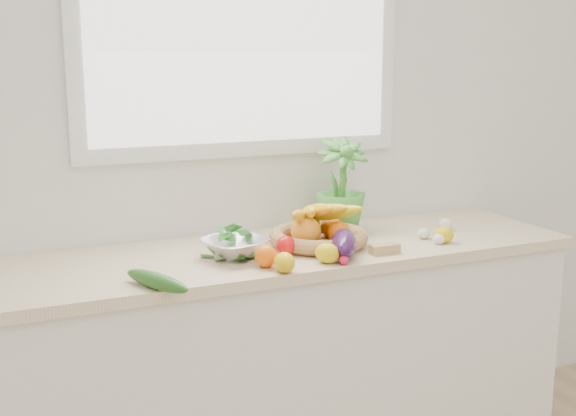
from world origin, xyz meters
name	(u,v)px	position (x,y,z in m)	size (l,w,h in m)	color
back_wall	(243,117)	(0.00, 2.25, 1.35)	(4.50, 0.02, 2.70)	white
counter_cabinet	(274,370)	(0.00, 1.95, 0.43)	(2.20, 0.58, 0.86)	silver
countertop	(273,254)	(0.00, 1.95, 0.88)	(2.24, 0.62, 0.04)	beige
window_frame	(243,9)	(0.00, 2.23, 1.75)	(1.30, 0.03, 1.10)	white
window_pane	(245,9)	(0.00, 2.21, 1.75)	(1.18, 0.01, 0.98)	white
orange_loose	(266,256)	(-0.11, 1.75, 0.94)	(0.07, 0.07, 0.07)	#F35D07
lemon_a	(327,253)	(0.10, 1.71, 0.93)	(0.07, 0.09, 0.07)	#DDBB0C
lemon_b	(284,262)	(-0.08, 1.67, 0.93)	(0.07, 0.08, 0.07)	#DEB30C
lemon_c	(444,235)	(0.61, 1.77, 0.93)	(0.06, 0.08, 0.06)	gold
apple	(286,246)	(0.01, 1.85, 0.94)	(0.07, 0.07, 0.07)	red
ginger	(385,249)	(0.34, 1.73, 0.92)	(0.11, 0.04, 0.03)	#AE7C57
garlic_a	(424,233)	(0.58, 1.85, 0.92)	(0.05, 0.05, 0.04)	beige
garlic_b	(446,224)	(0.74, 1.93, 0.92)	(0.06, 0.06, 0.05)	silver
garlic_c	(439,239)	(0.59, 1.77, 0.92)	(0.05, 0.05, 0.04)	white
eggplant	(344,243)	(0.19, 1.76, 0.95)	(0.09, 0.23, 0.09)	#2F103A
cucumber	(157,281)	(-0.49, 1.67, 0.93)	(0.05, 0.28, 0.05)	#215218
radish	(344,260)	(0.14, 1.67, 0.92)	(0.03, 0.03, 0.03)	red
potted_herb	(341,185)	(0.34, 2.07, 1.09)	(0.20, 0.20, 0.36)	green
fruit_basket	(318,231)	(0.17, 1.93, 0.95)	(0.36, 0.36, 0.19)	tan
colander_with_spinach	(234,242)	(-0.17, 1.89, 0.96)	(0.28, 0.28, 0.12)	silver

